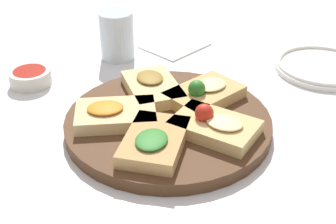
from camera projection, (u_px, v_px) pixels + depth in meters
ground_plane at (168, 128)px, 0.76m from camera, size 3.00×3.00×0.00m
serving_board at (168, 123)px, 0.76m from camera, size 0.33×0.33×0.02m
focaccia_slice_0 at (214, 125)px, 0.71m from camera, size 0.11×0.14×0.04m
focaccia_slice_1 at (204, 94)px, 0.79m from camera, size 0.13×0.08×0.04m
focaccia_slice_2 at (152, 87)px, 0.82m from camera, size 0.13×0.15×0.03m
focaccia_slice_3 at (115, 114)px, 0.74m from camera, size 0.15×0.14×0.03m
focaccia_slice_4 at (154, 141)px, 0.68m from camera, size 0.15×0.14×0.03m
plate_left at (323, 67)px, 0.94m from camera, size 0.19×0.19×0.02m
water_glass at (117, 36)px, 0.97m from camera, size 0.07×0.07×0.10m
napkin_stack at (175, 45)px, 1.04m from camera, size 0.13×0.12×0.01m
dipping_bowl at (30, 77)px, 0.89m from camera, size 0.08×0.08×0.03m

